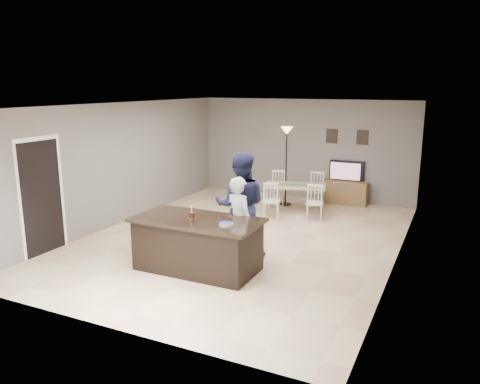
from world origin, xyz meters
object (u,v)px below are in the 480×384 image
at_px(kitchen_island, 198,244).
at_px(floor_lamp, 287,145).
at_px(television, 346,171).
at_px(woman, 239,221).
at_px(man, 240,205).
at_px(tv_console, 344,192).
at_px(dining_table, 295,190).
at_px(plate_stack, 226,224).
at_px(birthday_cake, 192,215).

xyz_separation_m(kitchen_island, floor_lamp, (-0.16, 4.79, 1.12)).
bearing_deg(television, floor_lamp, 31.93).
distance_m(kitchen_island, floor_lamp, 4.92).
distance_m(woman, man, 0.39).
height_order(television, woman, woman).
bearing_deg(tv_console, man, -99.77).
bearing_deg(dining_table, tv_console, 42.56).
bearing_deg(kitchen_island, floor_lamp, 91.92).
bearing_deg(plate_stack, television, 84.09).
distance_m(tv_console, plate_stack, 5.75).
xyz_separation_m(television, dining_table, (-0.90, -1.44, -0.30)).
relative_size(kitchen_island, floor_lamp, 1.06).
xyz_separation_m(tv_console, floor_lamp, (-1.36, -0.78, 1.28)).
xyz_separation_m(television, plate_stack, (-0.60, -5.76, 0.06)).
bearing_deg(dining_table, birthday_cake, -109.59).
bearing_deg(man, birthday_cake, 41.49).
bearing_deg(birthday_cake, man, 60.76).
bearing_deg(floor_lamp, kitchen_island, -88.08).
xyz_separation_m(birthday_cake, plate_stack, (0.70, -0.11, -0.03)).
height_order(kitchen_island, man, man).
xyz_separation_m(birthday_cake, dining_table, (0.40, 4.21, -0.38)).
bearing_deg(plate_stack, floor_lamp, 98.85).
xyz_separation_m(woman, dining_table, (-0.21, 3.65, -0.21)).
bearing_deg(woman, tv_console, -78.65).
height_order(television, dining_table, television).
height_order(tv_console, birthday_cake, birthday_cake).
bearing_deg(birthday_cake, plate_stack, -8.99).
bearing_deg(man, kitchen_island, 46.48).
relative_size(woman, dining_table, 0.81).
bearing_deg(television, kitchen_island, 77.99).
height_order(woman, birthday_cake, woman).
distance_m(birthday_cake, floor_lamp, 4.84).
bearing_deg(television, dining_table, 58.01).
distance_m(plate_stack, floor_lamp, 5.01).
height_order(plate_stack, dining_table, plate_stack).
bearing_deg(woman, man, -50.32).
bearing_deg(floor_lamp, television, 31.93).
xyz_separation_m(tv_console, man, (-0.81, -4.70, 0.67)).
relative_size(television, woman, 0.59).
xyz_separation_m(woman, man, (-0.12, 0.32, 0.19)).
xyz_separation_m(tv_console, plate_stack, (-0.60, -5.69, 0.62)).
distance_m(tv_console, man, 4.82).
distance_m(television, birthday_cake, 5.80).
height_order(kitchen_island, dining_table, kitchen_island).
xyz_separation_m(kitchen_island, woman, (0.51, 0.55, 0.33)).
bearing_deg(kitchen_island, television, 77.99).
relative_size(television, dining_table, 0.47).
relative_size(kitchen_island, plate_stack, 9.31).
relative_size(television, birthday_cake, 4.25).
height_order(kitchen_island, floor_lamp, floor_lamp).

